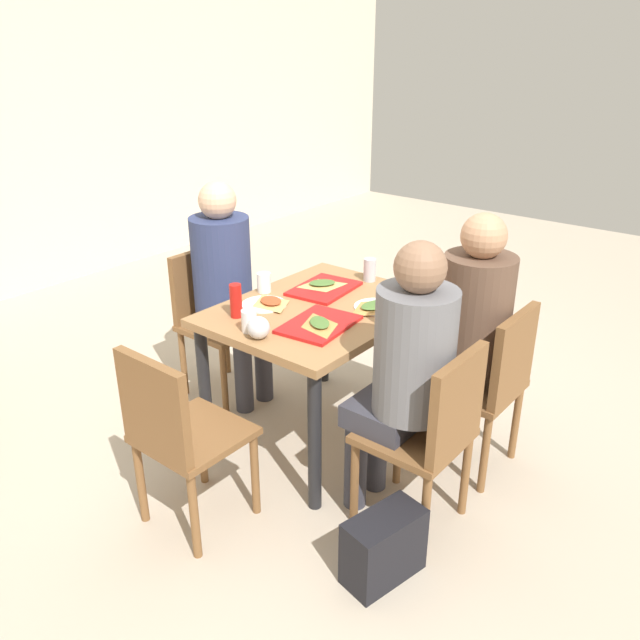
# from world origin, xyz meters

# --- Properties ---
(ground_plane) EXTENTS (10.00, 10.00, 0.02)m
(ground_plane) POSITION_xyz_m (0.00, 0.00, -0.01)
(ground_plane) COLOR #B7A893
(main_table) EXTENTS (1.05, 0.81, 0.72)m
(main_table) POSITION_xyz_m (0.00, 0.00, 0.62)
(main_table) COLOR #9E7247
(main_table) RESTS_ON ground_plane
(chair_near_left) EXTENTS (0.40, 0.40, 0.83)m
(chair_near_left) POSITION_xyz_m (-0.26, -0.79, 0.48)
(chair_near_left) COLOR brown
(chair_near_left) RESTS_ON ground_plane
(chair_near_right) EXTENTS (0.40, 0.40, 0.83)m
(chair_near_right) POSITION_xyz_m (0.26, -0.79, 0.48)
(chair_near_right) COLOR brown
(chair_near_right) RESTS_ON ground_plane
(chair_far_side) EXTENTS (0.40, 0.40, 0.83)m
(chair_far_side) POSITION_xyz_m (0.00, 0.79, 0.48)
(chair_far_side) COLOR brown
(chair_far_side) RESTS_ON ground_plane
(chair_left_end) EXTENTS (0.40, 0.40, 0.83)m
(chair_left_end) POSITION_xyz_m (-0.91, 0.00, 0.48)
(chair_left_end) COLOR brown
(chair_left_end) RESTS_ON ground_plane
(person_in_red) EXTENTS (0.32, 0.42, 1.24)m
(person_in_red) POSITION_xyz_m (-0.26, -0.65, 0.73)
(person_in_red) COLOR #383842
(person_in_red) RESTS_ON ground_plane
(person_in_brown_jacket) EXTENTS (0.32, 0.42, 1.24)m
(person_in_brown_jacket) POSITION_xyz_m (0.26, -0.65, 0.73)
(person_in_brown_jacket) COLOR #383842
(person_in_brown_jacket) RESTS_ON ground_plane
(person_far_side) EXTENTS (0.32, 0.42, 1.24)m
(person_far_side) POSITION_xyz_m (-0.00, 0.65, 0.73)
(person_far_side) COLOR #383842
(person_far_side) RESTS_ON ground_plane
(tray_red_near) EXTENTS (0.39, 0.30, 0.02)m
(tray_red_near) POSITION_xyz_m (-0.18, -0.14, 0.73)
(tray_red_near) COLOR red
(tray_red_near) RESTS_ON main_table
(tray_red_far) EXTENTS (0.39, 0.30, 0.02)m
(tray_red_far) POSITION_xyz_m (0.18, 0.12, 0.73)
(tray_red_far) COLOR red
(tray_red_far) RESTS_ON main_table
(paper_plate_center) EXTENTS (0.22, 0.22, 0.01)m
(paper_plate_center) POSITION_xyz_m (-0.16, 0.22, 0.73)
(paper_plate_center) COLOR white
(paper_plate_center) RESTS_ON main_table
(paper_plate_near_edge) EXTENTS (0.22, 0.22, 0.01)m
(paper_plate_near_edge) POSITION_xyz_m (0.16, -0.22, 0.73)
(paper_plate_near_edge) COLOR white
(paper_plate_near_edge) RESTS_ON main_table
(pizza_slice_a) EXTENTS (0.22, 0.24, 0.02)m
(pizza_slice_a) POSITION_xyz_m (-0.21, -0.16, 0.75)
(pizza_slice_a) COLOR #C68C47
(pizza_slice_a) RESTS_ON tray_red_near
(pizza_slice_b) EXTENTS (0.24, 0.23, 0.02)m
(pizza_slice_b) POSITION_xyz_m (0.20, 0.14, 0.75)
(pizza_slice_b) COLOR #DBAD60
(pizza_slice_b) RESTS_ON tray_red_far
(pizza_slice_c) EXTENTS (0.21, 0.23, 0.02)m
(pizza_slice_c) POSITION_xyz_m (-0.14, 0.20, 0.74)
(pizza_slice_c) COLOR #DBAD60
(pizza_slice_c) RESTS_ON paper_plate_center
(pizza_slice_d) EXTENTS (0.26, 0.19, 0.02)m
(pizza_slice_d) POSITION_xyz_m (0.14, -0.23, 0.74)
(pizza_slice_d) COLOR #C68C47
(pizza_slice_d) RESTS_ON paper_plate_near_edge
(plastic_cup_a) EXTENTS (0.07, 0.07, 0.10)m
(plastic_cup_a) POSITION_xyz_m (-0.03, 0.35, 0.77)
(plastic_cup_a) COLOR white
(plastic_cup_a) RESTS_ON main_table
(plastic_cup_b) EXTENTS (0.07, 0.07, 0.10)m
(plastic_cup_b) POSITION_xyz_m (0.03, -0.35, 0.77)
(plastic_cup_b) COLOR white
(plastic_cup_b) RESTS_ON main_table
(plastic_cup_c) EXTENTS (0.07, 0.07, 0.10)m
(plastic_cup_c) POSITION_xyz_m (-0.42, 0.06, 0.77)
(plastic_cup_c) COLOR white
(plastic_cup_c) RESTS_ON main_table
(soda_can) EXTENTS (0.07, 0.07, 0.12)m
(soda_can) POSITION_xyz_m (0.45, 0.02, 0.79)
(soda_can) COLOR #B7BCC6
(soda_can) RESTS_ON main_table
(condiment_bottle) EXTENTS (0.06, 0.06, 0.16)m
(condiment_bottle) POSITION_xyz_m (-0.34, 0.22, 0.80)
(condiment_bottle) COLOR red
(condiment_bottle) RESTS_ON main_table
(foil_bundle) EXTENTS (0.10, 0.10, 0.10)m
(foil_bundle) POSITION_xyz_m (-0.45, -0.02, 0.77)
(foil_bundle) COLOR silver
(foil_bundle) RESTS_ON main_table
(handbag) EXTENTS (0.35, 0.22, 0.28)m
(handbag) POSITION_xyz_m (-0.61, -0.81, 0.14)
(handbag) COLOR black
(handbag) RESTS_ON ground_plane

